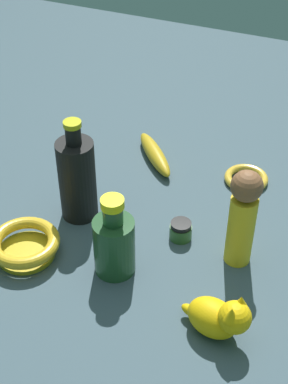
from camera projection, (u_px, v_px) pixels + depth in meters
name	position (u px, v px, depth m)	size (l,w,h in m)	color
ground	(144.00, 222.00, 1.24)	(2.00, 2.00, 0.00)	#384C56
nail_polish_jar	(181.00, 230.00, 1.19)	(0.05, 0.05, 0.04)	#2F5A28
bottle_tall	(77.00, 178.00, 1.20)	(0.08, 0.08, 0.23)	black
bottle_short	(116.00, 243.00, 1.09)	(0.08, 0.08, 0.17)	#214A26
banana	(155.00, 154.00, 1.39)	(0.18, 0.04, 0.04)	gold
person_figure_adult	(243.00, 216.00, 1.08)	(0.07, 0.07, 0.21)	yellow
bowl	(25.00, 245.00, 1.14)	(0.14, 0.14, 0.05)	gold
cat_figurine	(219.00, 317.00, 0.98)	(0.13, 0.09, 0.10)	#EDB60B
bangle	(246.00, 178.00, 1.34)	(0.10, 0.10, 0.02)	gold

